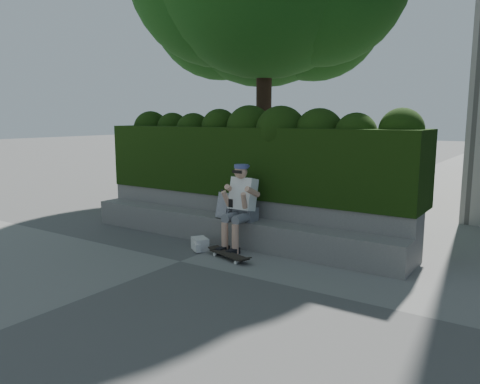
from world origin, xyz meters
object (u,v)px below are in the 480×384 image
Objects in this scene: person at (241,203)px; skateboard at (229,255)px; backpack_ground at (200,244)px; backpack_plaid at (226,206)px.

skateboard is (0.17, -0.57, -0.69)m from person.
backpack_ground reaches higher than skateboard.
backpack_plaid is at bearing 105.20° from backpack_ground.
backpack_plaid is (-0.35, 0.08, -0.09)m from person.
person is at bearing 72.54° from backpack_ground.
person is at bearing 123.16° from skateboard.
backpack_ground is at bearing -174.99° from skateboard.
person reaches higher than backpack_ground.
person is 1.78× the size of skateboard.
person is 4.51× the size of backpack_ground.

